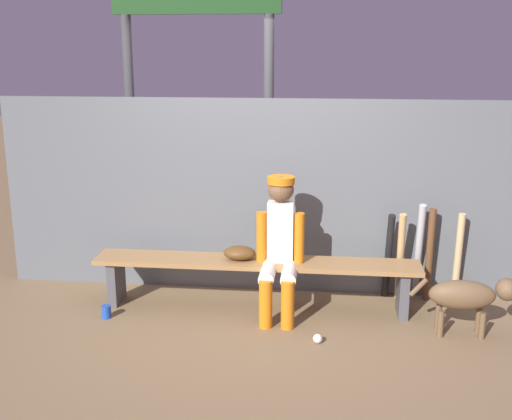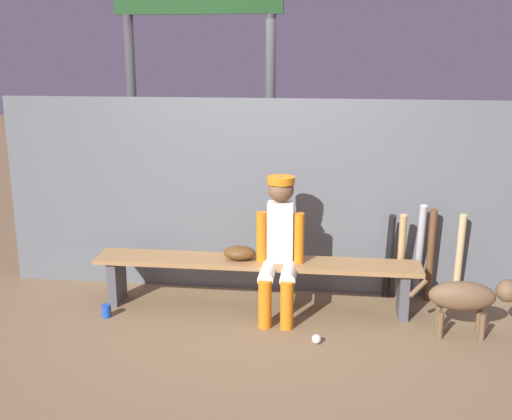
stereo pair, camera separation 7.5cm
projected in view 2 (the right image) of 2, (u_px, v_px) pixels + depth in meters
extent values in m
plane|color=brown|center=(256.00, 308.00, 5.59)|extent=(30.00, 30.00, 0.00)
cube|color=#595E63|center=(262.00, 197.00, 5.81)|extent=(4.87, 0.03, 1.80)
cube|color=olive|center=(256.00, 262.00, 5.48)|extent=(2.83, 0.36, 0.04)
cube|color=#4C4C51|center=(117.00, 280.00, 5.69)|extent=(0.08, 0.29, 0.41)
cube|color=#4C4C51|center=(403.00, 293.00, 5.39)|extent=(0.08, 0.29, 0.41)
cube|color=silver|center=(280.00, 232.00, 5.39)|extent=(0.22, 0.13, 0.53)
sphere|color=brown|center=(281.00, 189.00, 5.29)|extent=(0.22, 0.22, 0.22)
cylinder|color=orange|center=(281.00, 180.00, 5.27)|extent=(0.23, 0.23, 0.06)
cylinder|color=silver|center=(267.00, 273.00, 5.29)|extent=(0.13, 0.38, 0.13)
cylinder|color=orange|center=(265.00, 304.00, 5.16)|extent=(0.11, 0.11, 0.41)
cylinder|color=orange|center=(262.00, 237.00, 5.40)|extent=(0.09, 0.09, 0.45)
cylinder|color=silver|center=(289.00, 274.00, 5.27)|extent=(0.13, 0.38, 0.13)
cylinder|color=orange|center=(287.00, 305.00, 5.14)|extent=(0.11, 0.11, 0.41)
cylinder|color=orange|center=(299.00, 239.00, 5.36)|extent=(0.09, 0.09, 0.45)
ellipsoid|color=#593819|center=(240.00, 253.00, 5.48)|extent=(0.28, 0.20, 0.12)
cylinder|color=black|center=(389.00, 257.00, 5.67)|extent=(0.08, 0.22, 0.82)
cylinder|color=tan|center=(401.00, 258.00, 5.62)|extent=(0.09, 0.24, 0.84)
cylinder|color=#B7B7BC|center=(419.00, 252.00, 5.67)|extent=(0.07, 0.28, 0.92)
cylinder|color=brown|center=(430.00, 256.00, 5.62)|extent=(0.07, 0.13, 0.87)
cylinder|color=tan|center=(459.00, 259.00, 5.61)|extent=(0.07, 0.14, 0.83)
sphere|color=white|center=(316.00, 339.00, 4.91)|extent=(0.07, 0.07, 0.07)
cylinder|color=#1E47AD|center=(106.00, 311.00, 5.39)|extent=(0.08, 0.08, 0.11)
cylinder|color=#1E47AD|center=(278.00, 254.00, 5.47)|extent=(0.08, 0.08, 0.11)
cylinder|color=#3F3F42|center=(134.00, 144.00, 6.48)|extent=(0.10, 0.10, 2.54)
cylinder|color=#3F3F42|center=(270.00, 147.00, 6.31)|extent=(0.10, 0.10, 2.54)
ellipsoid|color=brown|center=(462.00, 296.00, 4.97)|extent=(0.52, 0.20, 0.24)
sphere|color=brown|center=(508.00, 291.00, 4.91)|extent=(0.18, 0.18, 0.18)
cylinder|color=brown|center=(418.00, 288.00, 5.00)|extent=(0.15, 0.04, 0.16)
cylinder|color=brown|center=(479.00, 321.00, 5.07)|extent=(0.05, 0.05, 0.22)
cylinder|color=brown|center=(482.00, 327.00, 4.95)|extent=(0.05, 0.05, 0.22)
cylinder|color=brown|center=(438.00, 319.00, 5.10)|extent=(0.05, 0.05, 0.22)
cylinder|color=brown|center=(440.00, 325.00, 4.99)|extent=(0.05, 0.05, 0.22)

